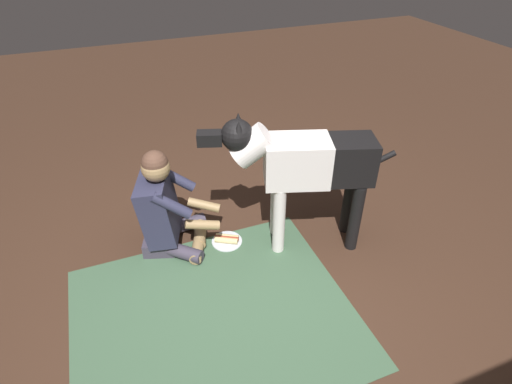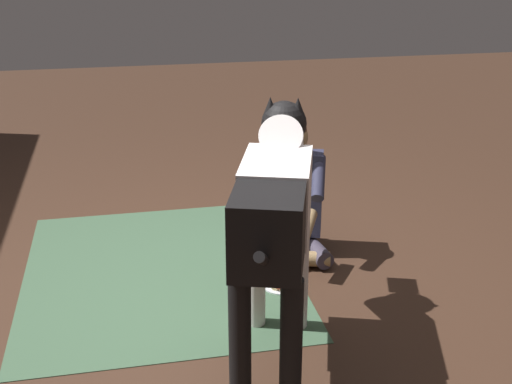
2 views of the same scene
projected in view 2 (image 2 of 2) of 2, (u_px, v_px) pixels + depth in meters
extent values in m
plane|color=#3E271C|center=(191.00, 292.00, 3.78)|extent=(13.93, 13.93, 0.00)
cube|color=#3D5A41|center=(160.00, 271.00, 4.01)|extent=(1.86, 1.58, 0.01)
cube|color=#3F3848|center=(289.00, 236.00, 4.33)|extent=(0.34, 0.40, 0.12)
cylinder|color=#3F3848|center=(313.00, 247.00, 4.16)|extent=(0.41, 0.16, 0.11)
cylinder|color=#9F7E53|center=(300.00, 259.00, 4.03)|extent=(0.18, 0.37, 0.09)
cylinder|color=#3F3848|center=(263.00, 245.00, 4.19)|extent=(0.37, 0.35, 0.11)
cylinder|color=#9F7E53|center=(272.00, 257.00, 4.05)|extent=(0.22, 0.37, 0.09)
cube|color=#2C2C44|center=(290.00, 192.00, 4.19)|extent=(0.38, 0.46, 0.53)
cylinder|color=#2C2C44|center=(318.00, 178.00, 3.99)|extent=(0.30, 0.17, 0.24)
cylinder|color=#9F7E53|center=(307.00, 226.00, 3.89)|extent=(0.27, 0.19, 0.12)
cylinder|color=#2C2C44|center=(260.00, 175.00, 4.03)|extent=(0.30, 0.17, 0.24)
cylinder|color=#9F7E53|center=(265.00, 224.00, 3.92)|extent=(0.28, 0.12, 0.12)
sphere|color=#9F7E53|center=(291.00, 137.00, 4.03)|extent=(0.21, 0.21, 0.21)
sphere|color=brown|center=(291.00, 131.00, 4.02)|extent=(0.19, 0.19, 0.19)
cylinder|color=white|center=(256.00, 272.00, 3.37)|extent=(0.10, 0.10, 0.60)
cylinder|color=white|center=(299.00, 274.00, 3.35)|extent=(0.10, 0.10, 0.60)
cylinder|color=black|center=(240.00, 339.00, 2.82)|extent=(0.10, 0.10, 0.60)
cylinder|color=black|center=(291.00, 343.00, 2.79)|extent=(0.10, 0.10, 0.60)
cube|color=white|center=(276.00, 195.00, 3.07)|extent=(0.54, 0.44, 0.35)
cube|color=black|center=(269.00, 227.00, 2.74)|extent=(0.48, 0.40, 0.33)
cylinder|color=white|center=(282.00, 146.00, 3.32)|extent=(0.39, 0.31, 0.34)
sphere|color=black|center=(284.00, 123.00, 3.39)|extent=(0.23, 0.23, 0.23)
cube|color=black|center=(287.00, 117.00, 3.57)|extent=(0.20, 0.15, 0.09)
cone|color=black|center=(270.00, 107.00, 3.35)|extent=(0.10, 0.10, 0.10)
cone|color=black|center=(298.00, 108.00, 3.34)|extent=(0.10, 0.10, 0.10)
cylinder|color=black|center=(263.00, 260.00, 2.54)|extent=(0.30, 0.14, 0.20)
cylinder|color=silver|center=(283.00, 284.00, 3.85)|extent=(0.25, 0.25, 0.01)
cylinder|color=#D7C081|center=(287.00, 280.00, 3.83)|extent=(0.19, 0.13, 0.05)
cylinder|color=#D7C081|center=(279.00, 279.00, 3.84)|extent=(0.19, 0.13, 0.05)
cylinder|color=#9B3B25|center=(283.00, 279.00, 3.84)|extent=(0.19, 0.13, 0.04)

